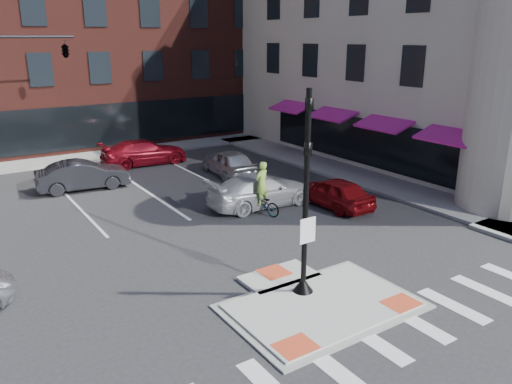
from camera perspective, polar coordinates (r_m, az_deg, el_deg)
ground at (r=15.06m, az=6.34°, el=-12.17°), size 120.00×120.00×0.00m
refuge_island at (r=14.87m, az=7.00°, el=-12.40°), size 5.40×4.65×0.13m
sidewalk_e at (r=28.75m, az=10.32°, el=2.27°), size 3.00×24.00×0.15m
sidewalk_n at (r=34.78m, az=-13.29°, el=4.69°), size 26.00×3.00×0.15m
building_n at (r=43.53m, az=-18.86°, el=16.96°), size 24.40×18.40×15.50m
building_e at (r=36.96m, az=22.10°, el=17.11°), size 21.90×23.90×17.70m
building_far_right at (r=66.36m, az=-18.73°, el=15.22°), size 12.00×12.00×12.00m
signal_pole at (r=14.34m, az=5.65°, el=-3.31°), size 0.60×0.60×5.98m
mast_arm_signal at (r=28.46m, az=-23.81°, el=13.51°), size 6.10×2.24×8.00m
red_sedan at (r=22.77m, az=8.95°, el=-0.04°), size 1.70×4.05×1.37m
white_pickup at (r=22.59m, az=0.55°, el=0.15°), size 5.07×2.21×1.45m
bg_car_dark at (r=26.56m, az=-19.17°, el=1.83°), size 4.64×2.05×1.48m
bg_car_silver at (r=27.72m, az=-3.11°, el=3.39°), size 2.09×4.47×1.48m
bg_car_red at (r=30.87m, az=-12.66°, el=4.45°), size 5.23×2.28×1.50m
cyclist at (r=21.54m, az=0.67°, el=-0.54°), size 1.13×1.99×2.35m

